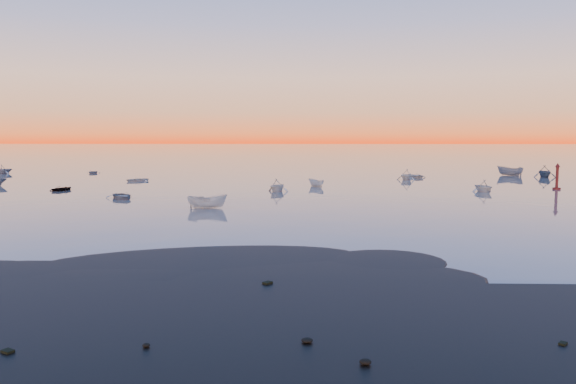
{
  "coord_description": "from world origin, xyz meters",
  "views": [
    {
      "loc": [
        3.33,
        -28.99,
        7.01
      ],
      "look_at": [
        1.72,
        28.0,
        1.18
      ],
      "focal_mm": 35.0,
      "sensor_mm": 36.0,
      "label": 1
    }
  ],
  "objects_px": {
    "boat_near_right": "(483,192)",
    "boat_near_center": "(207,208)",
    "boat_near_left": "(122,199)",
    "channel_marker": "(557,179)"
  },
  "relations": [
    {
      "from": "boat_near_left",
      "to": "boat_near_center",
      "type": "distance_m",
      "value": 13.44
    },
    {
      "from": "boat_near_center",
      "to": "boat_near_right",
      "type": "distance_m",
      "value": 35.57
    },
    {
      "from": "boat_near_left",
      "to": "boat_near_right",
      "type": "bearing_deg",
      "value": -20.5
    },
    {
      "from": "boat_near_left",
      "to": "boat_near_center",
      "type": "bearing_deg",
      "value": -68.2
    },
    {
      "from": "boat_near_left",
      "to": "boat_near_center",
      "type": "height_order",
      "value": "boat_near_center"
    },
    {
      "from": "boat_near_left",
      "to": "boat_near_right",
      "type": "distance_m",
      "value": 43.2
    },
    {
      "from": "boat_near_right",
      "to": "channel_marker",
      "type": "height_order",
      "value": "channel_marker"
    },
    {
      "from": "boat_near_right",
      "to": "boat_near_center",
      "type": "bearing_deg",
      "value": 4.5
    },
    {
      "from": "boat_near_center",
      "to": "boat_near_left",
      "type": "bearing_deg",
      "value": 46.11
    },
    {
      "from": "boat_near_center",
      "to": "channel_marker",
      "type": "xyz_separation_m",
      "value": [
        41.75,
        19.71,
        1.4
      ]
    }
  ]
}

